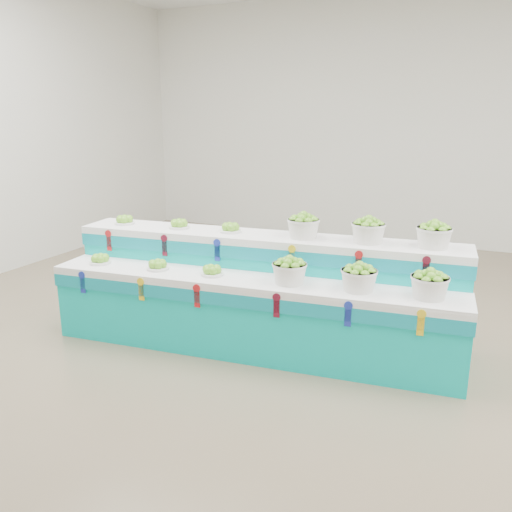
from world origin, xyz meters
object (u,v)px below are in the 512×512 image
at_px(display_stand, 256,293).
at_px(plate_upper_mid, 179,223).
at_px(basket_lower_left, 289,271).
at_px(basket_upper_right, 434,235).

xyz_separation_m(display_stand, plate_upper_mid, (-0.92, 0.15, 0.56)).
xyz_separation_m(basket_lower_left, basket_upper_right, (1.11, 0.58, 0.30)).
xyz_separation_m(basket_lower_left, plate_upper_mid, (-1.33, 0.35, 0.24)).
bearing_deg(basket_upper_right, plate_upper_mid, -174.64).
bearing_deg(basket_lower_left, display_stand, 153.94).
bearing_deg(display_stand, basket_upper_right, 8.70).
bearing_deg(plate_upper_mid, display_stand, -9.29).
bearing_deg(basket_lower_left, basket_upper_right, 27.56).
distance_m(display_stand, basket_lower_left, 0.56).
distance_m(plate_upper_mid, basket_upper_right, 2.44).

